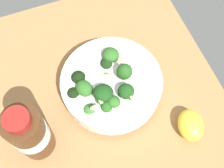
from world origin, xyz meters
TOP-DOWN VIEW (x-y plane):
  - ground_plane at (0.00, 0.00)cm, footprint 58.50×58.50cm
  - bowl_of_broccoli at (-0.40, -5.19)cm, footprint 21.59×21.59cm
  - lemon_wedge at (-14.08, -17.53)cm, footprint 7.88×6.71cm
  - bottle_tall at (-6.01, 12.87)cm, footprint 7.00×7.00cm

SIDE VIEW (x-z plane):
  - ground_plane at x=0.00cm, z-range -3.11..0.00cm
  - lemon_wedge at x=-14.08cm, z-range 0.00..4.54cm
  - bowl_of_broccoli at x=-0.40cm, z-range -1.03..8.32cm
  - bottle_tall at x=-6.01cm, z-range -0.45..15.97cm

